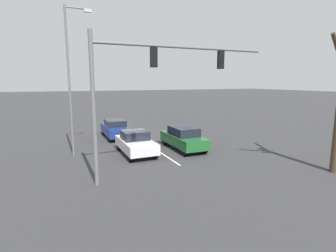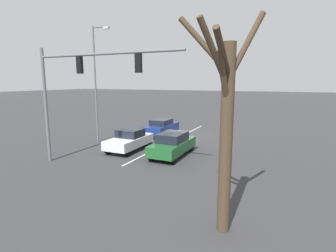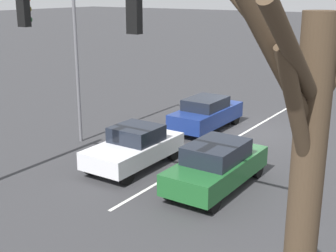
{
  "view_description": "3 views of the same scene",
  "coord_description": "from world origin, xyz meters",
  "views": [
    {
      "loc": [
        6.51,
        23.03,
        4.84
      ],
      "look_at": [
        -1.0,
        5.8,
        1.64
      ],
      "focal_mm": 28.0,
      "sensor_mm": 36.0,
      "label": 1
    },
    {
      "loc": [
        -8.88,
        22.57,
        5.08
      ],
      "look_at": [
        -1.07,
        5.5,
        1.88
      ],
      "focal_mm": 28.0,
      "sensor_mm": 36.0,
      "label": 2
    },
    {
      "loc": [
        -8.71,
        19.65,
        6.52
      ],
      "look_at": [
        1.14,
        4.93,
        1.32
      ],
      "focal_mm": 50.0,
      "sensor_mm": 36.0,
      "label": 3
    }
  ],
  "objects": [
    {
      "name": "traffic_signal_gantry",
      "position": [
        2.21,
        10.86,
        5.07
      ],
      "size": [
        9.4,
        0.37,
        7.08
      ],
      "color": "slate",
      "rests_on": "ground_plane"
    },
    {
      "name": "car_darkgreen_leftlane_front",
      "position": [
        -1.89,
        6.52,
        0.83
      ],
      "size": [
        1.81,
        4.46,
        1.63
      ],
      "color": "#1E5928",
      "rests_on": "ground_plane"
    },
    {
      "name": "car_navy_midlane_second",
      "position": [
        1.79,
        0.67,
        0.81
      ],
      "size": [
        1.77,
        4.35,
        1.58
      ],
      "color": "navy",
      "rests_on": "ground_plane"
    },
    {
      "name": "lane_stripe_left_divider",
      "position": [
        0.0,
        1.94,
        0.01
      ],
      "size": [
        0.12,
        15.87,
        0.01
      ],
      "primitive_type": "cube",
      "color": "silver",
      "rests_on": "ground_plane"
    },
    {
      "name": "car_silver_midlane_front",
      "position": [
        1.65,
        6.45,
        0.78
      ],
      "size": [
        1.9,
        4.13,
        1.57
      ],
      "color": "silver",
      "rests_on": "ground_plane"
    },
    {
      "name": "street_lamp_right_shoulder",
      "position": [
        5.41,
        5.32,
        5.29
      ],
      "size": [
        1.62,
        0.24,
        9.41
      ],
      "color": "slate",
      "rests_on": "ground_plane"
    },
    {
      "name": "ground_plane",
      "position": [
        0.0,
        0.0,
        0.0
      ],
      "size": [
        240.0,
        240.0,
        0.0
      ],
      "primitive_type": "plane",
      "color": "#333335"
    }
  ]
}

